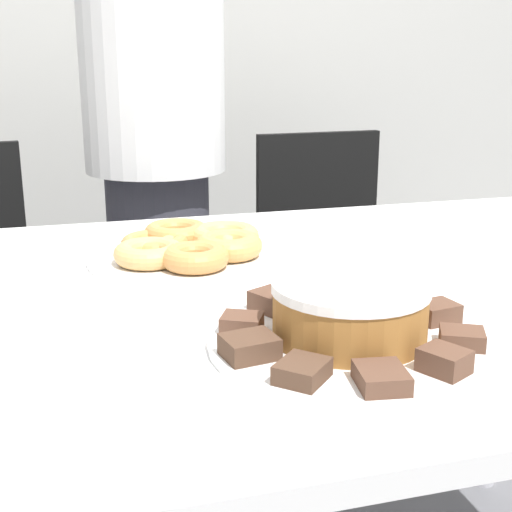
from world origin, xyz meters
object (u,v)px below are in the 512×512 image
(office_chair_right, at_px, (334,292))
(plate_cake, at_px, (348,341))
(frosted_cake, at_px, (350,310))
(plate_donuts, at_px, (191,257))
(person_standing, at_px, (156,153))

(office_chair_right, xyz_separation_m, plate_cake, (-0.46, -1.16, 0.36))
(office_chair_right, relative_size, plate_cake, 2.53)
(office_chair_right, distance_m, frosted_cake, 1.31)
(plate_cake, height_order, plate_donuts, same)
(office_chair_right, xyz_separation_m, plate_donuts, (-0.57, -0.73, 0.36))
(plate_cake, distance_m, plate_donuts, 0.44)
(office_chair_right, bearing_deg, plate_cake, -113.99)
(office_chair_right, relative_size, frosted_cake, 4.59)
(plate_cake, xyz_separation_m, plate_donuts, (-0.11, 0.43, 0.00))
(person_standing, relative_size, plate_donuts, 4.59)
(plate_donuts, height_order, frosted_cake, frosted_cake)
(plate_cake, height_order, frosted_cake, frosted_cake)
(person_standing, relative_size, frosted_cake, 8.50)
(plate_donuts, bearing_deg, plate_cake, -74.95)
(office_chair_right, height_order, plate_donuts, office_chair_right)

